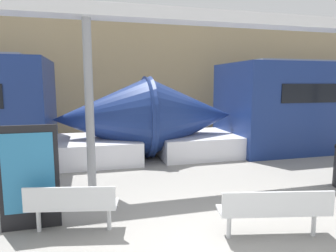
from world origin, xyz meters
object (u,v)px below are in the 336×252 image
Objects in this scene: bench_far at (72,204)px; support_column_near at (89,106)px; bench_near at (275,209)px; poster_board at (29,178)px.

support_column_near is at bearing 92.89° from bench_far.
support_column_near is at bearing 143.44° from bench_near.
poster_board is at bearing -120.00° from support_column_near.
poster_board is 2.23m from support_column_near.
bench_far is 0.83m from poster_board.
support_column_near is (0.33, 2.04, 1.40)m from bench_far.
bench_far is (-3.01, 1.00, -0.00)m from bench_near.
support_column_near is at bearing 60.00° from poster_board.
bench_near and bench_far have the same top height.
poster_board is (-3.68, 1.33, 0.38)m from bench_near.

